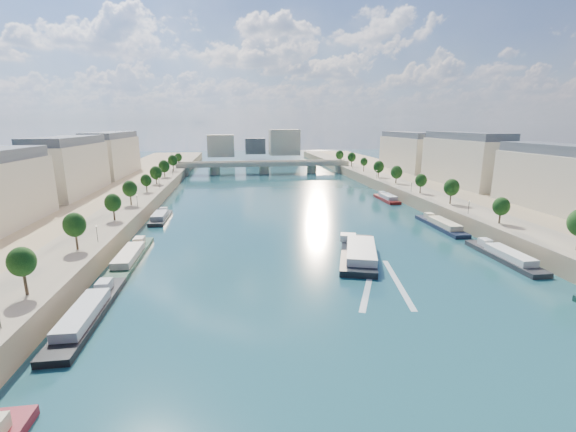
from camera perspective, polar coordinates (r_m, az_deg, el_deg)
name	(u,v)px	position (r m, az deg, el deg)	size (l,w,h in m)	color
ground	(295,223)	(129.06, 1.06, -1.09)	(700.00, 700.00, 0.00)	#0C2E37
quay_left	(65,224)	(137.29, -30.14, -0.99)	(44.00, 520.00, 5.00)	#9E8460
quay_right	(493,209)	(156.58, 28.08, 0.86)	(44.00, 520.00, 5.00)	#9E8460
pave_left	(115,214)	(131.74, -24.23, 0.26)	(14.00, 520.00, 0.10)	gray
pave_right	(455,204)	(147.80, 23.47, 1.68)	(14.00, 520.00, 0.10)	gray
trees_left	(122,196)	(132.04, -23.39, 2.78)	(4.80, 268.80, 8.26)	#382B1E
trees_right	(436,184)	(154.38, 21.12, 4.41)	(4.80, 268.80, 8.26)	#382B1E
lamps_left	(120,212)	(120.54, -23.58, 0.50)	(0.36, 200.36, 4.28)	black
lamps_right	(436,194)	(149.29, 21.11, 3.08)	(0.36, 200.36, 4.28)	black
buildings_left	(32,174)	(151.08, -33.68, 5.15)	(16.00, 226.00, 23.20)	beige
buildings_right	(508,166)	(171.81, 29.82, 6.39)	(16.00, 226.00, 23.20)	beige
skyline	(260,144)	(344.01, -4.23, 10.60)	(79.00, 42.00, 22.00)	beige
bridge	(264,166)	(256.24, -3.56, 7.42)	(112.00, 12.00, 8.15)	#C1B79E
tour_barge	(358,253)	(98.57, 10.39, -5.35)	(16.60, 30.23, 3.95)	black
wake	(383,283)	(84.48, 13.90, -9.64)	(15.23, 25.79, 0.04)	silver
moored_barges_left	(90,311)	(77.49, -27.27, -12.37)	(5.00, 154.34, 3.60)	#161F30
moored_barges_right	(507,258)	(108.23, 29.72, -5.41)	(5.00, 163.58, 3.60)	black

